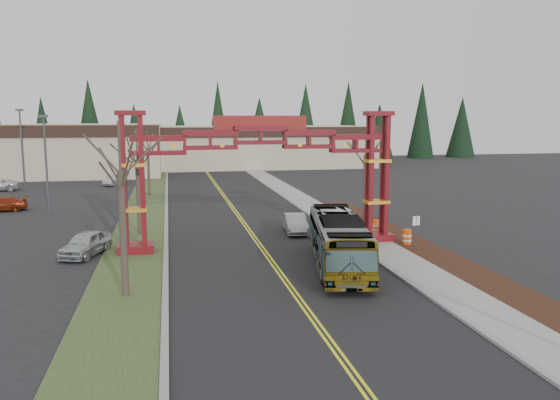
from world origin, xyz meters
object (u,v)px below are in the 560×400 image
object	(u,v)px
retail_building_east	(258,146)
parked_car_near_a	(86,244)
bare_tree_median_near	(120,171)
light_pole_far	(22,143)
barrel_south	(407,238)
silver_sedan	(295,224)
bare_tree_median_far	(148,148)
street_sign	(416,226)
light_pole_near	(46,158)
barrel_north	(369,221)
barrel_mid	(376,228)
gateway_arch	(260,157)
parked_car_far_a	(114,180)
bare_tree_right_far	(366,155)
parked_car_mid_a	(1,204)
transit_bus	(338,241)
bare_tree_median_mid	(137,160)
retail_building_west	(4,150)

from	to	relation	value
retail_building_east	parked_car_near_a	distance (m)	65.47
bare_tree_median_near	light_pole_far	distance (m)	47.59
parked_car_near_a	barrel_south	distance (m)	20.65
silver_sedan	bare_tree_median_far	size ratio (longest dim) A/B	0.60
light_pole_far	street_sign	xyz separation A→B (m)	(32.90, -39.12, -3.92)
light_pole_near	barrel_north	bearing A→B (deg)	-22.65
retail_building_east	barrel_mid	distance (m)	59.95
gateway_arch	bare_tree_median_far	size ratio (longest dim) A/B	2.55
retail_building_east	parked_car_far_a	xyz separation A→B (m)	(-22.67, -25.23, -2.87)
bare_tree_right_far	street_sign	distance (m)	10.98
light_pole_far	parked_car_near_a	bearing A→B (deg)	-71.50
silver_sedan	parked_car_mid_a	world-z (taller)	silver_sedan
parked_car_near_a	parked_car_far_a	bearing A→B (deg)	113.00
gateway_arch	parked_car_far_a	size ratio (longest dim) A/B	4.70
transit_bus	bare_tree_median_mid	bearing A→B (deg)	146.64
transit_bus	bare_tree_median_far	xyz separation A→B (m)	(-11.50, 32.14, 3.65)
gateway_arch	barrel_south	world-z (taller)	gateway_arch
bare_tree_median_far	barrel_south	xyz separation A→B (m)	(17.59, -27.98, -4.62)
light_pole_near	light_pole_far	xyz separation A→B (m)	(-6.94, 20.74, 0.46)
parked_car_near_a	retail_building_west	bearing A→B (deg)	129.79
bare_tree_median_far	street_sign	world-z (taller)	bare_tree_median_far
bare_tree_median_near	barrel_mid	world-z (taller)	bare_tree_median_near
bare_tree_median_far	light_pole_near	distance (m)	13.48
bare_tree_right_far	barrel_south	distance (m)	10.44
bare_tree_median_near	barrel_north	distance (m)	22.81
light_pole_near	parked_car_far_a	bearing A→B (deg)	80.31
gateway_arch	bare_tree_right_far	world-z (taller)	gateway_arch
parked_car_near_a	light_pole_near	distance (m)	17.13
parked_car_far_a	bare_tree_right_far	size ratio (longest dim) A/B	0.51
retail_building_west	retail_building_east	size ratio (longest dim) A/B	1.21
bare_tree_median_mid	retail_building_east	bearing A→B (deg)	72.33
light_pole_far	bare_tree_median_mid	bearing A→B (deg)	-63.88
retail_building_west	bare_tree_median_mid	size ratio (longest dim) A/B	5.91
bare_tree_median_far	barrel_north	xyz separation A→B (m)	(17.41, -21.37, -4.73)
retail_building_east	barrel_mid	world-z (taller)	retail_building_east
bare_tree_median_far	barrel_north	bearing A→B (deg)	-50.83
street_sign	barrel_mid	bearing A→B (deg)	99.69
bare_tree_median_mid	bare_tree_median_far	size ratio (longest dim) A/B	1.09
retail_building_west	bare_tree_right_far	xyz separation A→B (m)	(40.00, -46.33, 1.67)
parked_car_mid_a	light_pole_near	xyz separation A→B (m)	(4.68, -2.81, 4.39)
silver_sedan	barrel_south	world-z (taller)	silver_sedan
bare_tree_median_mid	bare_tree_median_near	bearing A→B (deg)	-90.00
bare_tree_median_mid	bare_tree_median_far	bearing A→B (deg)	90.00
silver_sedan	bare_tree_median_near	distance (m)	17.73
barrel_south	street_sign	bearing A→B (deg)	-83.94
parked_car_near_a	bare_tree_median_mid	size ratio (longest dim) A/B	0.57
parked_car_mid_a	bare_tree_median_far	xyz separation A→B (m)	(12.93, 7.85, 4.52)
bare_tree_median_far	light_pole_near	world-z (taller)	light_pole_near
parked_car_near_a	bare_tree_right_far	distance (m)	22.83
silver_sedan	bare_tree_right_far	distance (m)	9.00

